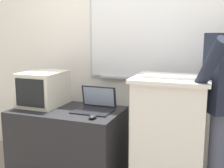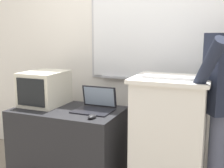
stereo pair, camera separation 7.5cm
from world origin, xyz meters
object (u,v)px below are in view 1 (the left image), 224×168
(computer_mouse_by_laptop, at_px, (93,117))
(laptop, at_px, (96,104))
(wireless_keyboard, at_px, (171,77))
(side_desk, at_px, (68,146))
(lectern_podium, at_px, (170,140))
(crt_monitor, at_px, (43,89))
(computer_mouse_by_keyboard, at_px, (205,78))

(computer_mouse_by_laptop, bearing_deg, laptop, 108.31)
(wireless_keyboard, bearing_deg, side_desk, 177.69)
(lectern_podium, height_order, laptop, lectern_podium)
(wireless_keyboard, bearing_deg, computer_mouse_by_laptop, -166.31)
(side_desk, bearing_deg, lectern_podium, 1.67)
(laptop, distance_m, computer_mouse_by_laptop, 0.27)
(laptop, bearing_deg, lectern_podium, -3.67)
(side_desk, relative_size, crt_monitor, 2.29)
(lectern_podium, xyz_separation_m, crt_monitor, (-1.23, 0.03, 0.34))
(side_desk, relative_size, laptop, 2.94)
(computer_mouse_by_laptop, relative_size, crt_monitor, 0.23)
(computer_mouse_by_laptop, distance_m, crt_monitor, 0.69)
(computer_mouse_by_laptop, bearing_deg, computer_mouse_by_keyboard, 8.96)
(wireless_keyboard, bearing_deg, computer_mouse_by_keyboard, -2.79)
(wireless_keyboard, bearing_deg, laptop, 170.93)
(computer_mouse_by_laptop, height_order, crt_monitor, crt_monitor)
(wireless_keyboard, relative_size, computer_mouse_by_laptop, 4.24)
(wireless_keyboard, height_order, computer_mouse_by_laptop, wireless_keyboard)
(side_desk, distance_m, computer_mouse_by_laptop, 0.54)
(laptop, distance_m, computer_mouse_by_keyboard, 0.99)
(side_desk, distance_m, laptop, 0.49)
(crt_monitor, bearing_deg, lectern_podium, -1.52)
(wireless_keyboard, bearing_deg, lectern_podium, 91.50)
(lectern_podium, distance_m, laptop, 0.72)
(lectern_podium, relative_size, computer_mouse_by_laptop, 10.58)
(lectern_podium, distance_m, computer_mouse_by_keyboard, 0.60)
(side_desk, bearing_deg, wireless_keyboard, -2.31)
(wireless_keyboard, relative_size, computer_mouse_by_keyboard, 4.24)
(side_desk, xyz_separation_m, computer_mouse_by_laptop, (0.34, -0.18, 0.37))
(wireless_keyboard, distance_m, crt_monitor, 1.25)
(computer_mouse_by_keyboard, height_order, crt_monitor, computer_mouse_by_keyboard)
(side_desk, distance_m, crt_monitor, 0.60)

